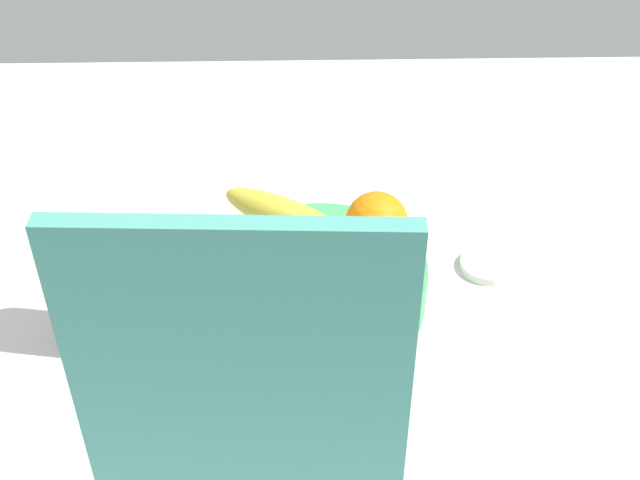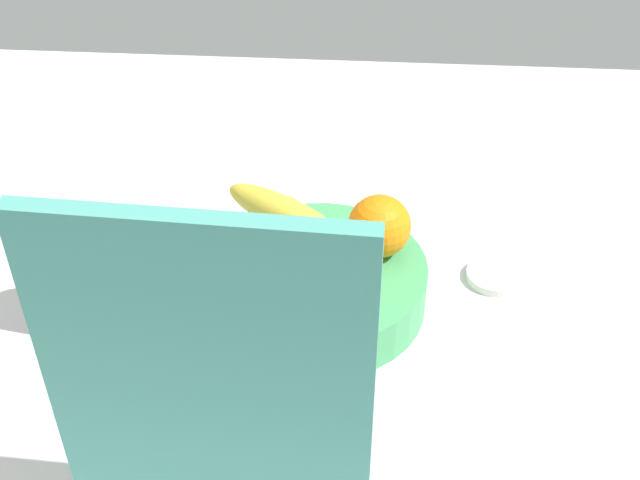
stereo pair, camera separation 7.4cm
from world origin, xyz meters
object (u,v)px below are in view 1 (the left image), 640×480
(banana_bunch, at_px, (292,238))
(cutting_board, at_px, (242,395))
(orange_front_left, at_px, (377,223))
(thermos_tumbler, at_px, (87,287))
(fruit_bowl, at_px, (320,284))
(orange_front_right, at_px, (277,229))
(orange_center, at_px, (317,268))
(jar_lid, at_px, (488,265))

(banana_bunch, bearing_deg, cutting_board, 82.47)
(orange_front_left, height_order, thermos_tumbler, thermos_tumbler)
(thermos_tumbler, bearing_deg, fruit_bowl, -167.73)
(orange_front_right, distance_m, orange_center, 0.09)
(orange_center, bearing_deg, orange_front_left, -131.45)
(fruit_bowl, distance_m, orange_front_left, 0.10)
(cutting_board, relative_size, thermos_tumbler, 2.18)
(orange_front_left, bearing_deg, orange_front_right, 4.26)
(fruit_bowl, relative_size, banana_bunch, 1.49)
(thermos_tumbler, height_order, jar_lid, thermos_tumbler)
(orange_front_left, distance_m, jar_lid, 0.18)
(fruit_bowl, xyz_separation_m, orange_front_right, (0.05, -0.02, 0.07))
(orange_front_right, height_order, cutting_board, cutting_board)
(orange_front_right, height_order, thermos_tumbler, thermos_tumbler)
(orange_front_right, relative_size, orange_center, 1.00)
(orange_front_left, distance_m, cutting_board, 0.38)
(cutting_board, distance_m, thermos_tumbler, 0.33)
(banana_bunch, relative_size, jar_lid, 2.40)
(orange_front_right, xyz_separation_m, cutting_board, (0.02, 0.33, 0.08))
(banana_bunch, distance_m, cutting_board, 0.31)
(fruit_bowl, height_order, jar_lid, fruit_bowl)
(thermos_tumbler, bearing_deg, cutting_board, 127.74)
(fruit_bowl, bearing_deg, cutting_board, 76.87)
(orange_front_right, distance_m, thermos_tumbler, 0.23)
(orange_front_right, distance_m, banana_bunch, 0.04)
(orange_center, bearing_deg, orange_front_right, -57.73)
(orange_front_left, relative_size, jar_lid, 1.05)
(thermos_tumbler, bearing_deg, orange_front_right, -158.92)
(banana_bunch, height_order, jar_lid, banana_bunch)
(cutting_board, bearing_deg, banana_bunch, -94.92)
(orange_front_right, bearing_deg, banana_bunch, 117.53)
(orange_front_left, xyz_separation_m, thermos_tumbler, (0.34, 0.09, -0.02))
(banana_bunch, height_order, cutting_board, cutting_board)
(orange_front_left, bearing_deg, jar_lid, -170.17)
(thermos_tumbler, distance_m, jar_lid, 0.51)
(orange_front_right, relative_size, thermos_tumbler, 0.47)
(orange_front_right, distance_m, cutting_board, 0.35)
(fruit_bowl, height_order, banana_bunch, banana_bunch)
(fruit_bowl, bearing_deg, thermos_tumbler, 12.27)
(orange_front_right, bearing_deg, orange_front_left, -175.74)
(banana_bunch, distance_m, jar_lid, 0.29)
(orange_center, xyz_separation_m, jar_lid, (-0.23, -0.11, -0.09))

